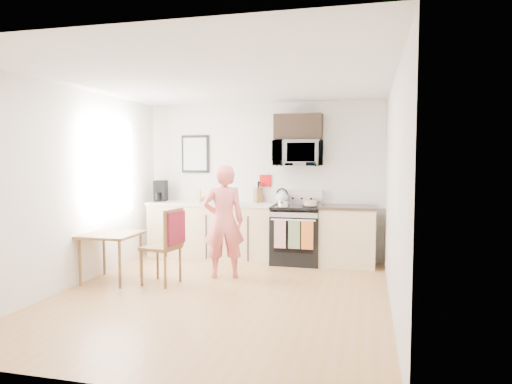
% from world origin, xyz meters
% --- Properties ---
extents(floor, '(4.60, 4.60, 0.00)m').
position_xyz_m(floor, '(0.00, 0.00, 0.00)').
color(floor, '#AD8043').
rests_on(floor, ground).
extents(back_wall, '(4.00, 0.04, 2.60)m').
position_xyz_m(back_wall, '(0.00, 2.30, 1.30)').
color(back_wall, silver).
rests_on(back_wall, floor).
extents(front_wall, '(4.00, 0.04, 2.60)m').
position_xyz_m(front_wall, '(0.00, -2.30, 1.30)').
color(front_wall, silver).
rests_on(front_wall, floor).
extents(left_wall, '(0.04, 4.60, 2.60)m').
position_xyz_m(left_wall, '(-2.00, 0.00, 1.30)').
color(left_wall, silver).
rests_on(left_wall, floor).
extents(right_wall, '(0.04, 4.60, 2.60)m').
position_xyz_m(right_wall, '(2.00, 0.00, 1.30)').
color(right_wall, silver).
rests_on(right_wall, floor).
extents(ceiling, '(4.00, 4.60, 0.04)m').
position_xyz_m(ceiling, '(0.00, 0.00, 2.60)').
color(ceiling, silver).
rests_on(ceiling, back_wall).
extents(window, '(0.06, 1.40, 1.50)m').
position_xyz_m(window, '(-1.96, 0.80, 1.55)').
color(window, silver).
rests_on(window, left_wall).
extents(cabinet_left, '(2.10, 0.60, 0.90)m').
position_xyz_m(cabinet_left, '(-0.80, 2.00, 0.45)').
color(cabinet_left, beige).
rests_on(cabinet_left, floor).
extents(countertop_left, '(2.14, 0.64, 0.04)m').
position_xyz_m(countertop_left, '(-0.80, 2.00, 0.92)').
color(countertop_left, beige).
rests_on(countertop_left, cabinet_left).
extents(cabinet_right, '(0.84, 0.60, 0.90)m').
position_xyz_m(cabinet_right, '(1.43, 2.00, 0.45)').
color(cabinet_right, beige).
rests_on(cabinet_right, floor).
extents(countertop_right, '(0.88, 0.64, 0.04)m').
position_xyz_m(countertop_right, '(1.43, 2.00, 0.92)').
color(countertop_right, black).
rests_on(countertop_right, cabinet_right).
extents(range, '(0.76, 0.70, 1.16)m').
position_xyz_m(range, '(0.63, 1.98, 0.44)').
color(range, black).
rests_on(range, floor).
extents(microwave, '(0.76, 0.51, 0.42)m').
position_xyz_m(microwave, '(0.63, 2.08, 1.76)').
color(microwave, silver).
rests_on(microwave, back_wall).
extents(upper_cabinet, '(0.76, 0.35, 0.40)m').
position_xyz_m(upper_cabinet, '(0.63, 2.12, 2.18)').
color(upper_cabinet, black).
rests_on(upper_cabinet, back_wall).
extents(wall_art, '(0.50, 0.04, 0.65)m').
position_xyz_m(wall_art, '(-1.20, 2.28, 1.75)').
color(wall_art, black).
rests_on(wall_art, back_wall).
extents(wall_trivet, '(0.20, 0.02, 0.20)m').
position_xyz_m(wall_trivet, '(0.05, 2.28, 1.30)').
color(wall_trivet, '#AD0E11').
rests_on(wall_trivet, back_wall).
extents(person, '(0.68, 0.58, 1.59)m').
position_xyz_m(person, '(-0.23, 0.84, 0.80)').
color(person, '#DF3F3D').
rests_on(person, floor).
extents(dining_table, '(0.70, 0.70, 0.66)m').
position_xyz_m(dining_table, '(-1.65, 0.28, 0.58)').
color(dining_table, brown).
rests_on(dining_table, floor).
extents(chair, '(0.53, 0.49, 1.01)m').
position_xyz_m(chair, '(-0.79, 0.30, 0.65)').
color(chair, brown).
rests_on(chair, floor).
extents(knife_block, '(0.18, 0.19, 0.24)m').
position_xyz_m(knife_block, '(-0.06, 2.22, 1.06)').
color(knife_block, brown).
rests_on(knife_block, countertop_left).
extents(utensil_crock, '(0.11, 0.11, 0.32)m').
position_xyz_m(utensil_crock, '(-0.02, 2.22, 1.07)').
color(utensil_crock, '#AD0E11').
rests_on(utensil_crock, countertop_left).
extents(fruit_bowl, '(0.30, 0.30, 0.10)m').
position_xyz_m(fruit_bowl, '(-0.94, 2.12, 0.98)').
color(fruit_bowl, silver).
rests_on(fruit_bowl, countertop_left).
extents(milk_carton, '(0.09, 0.09, 0.22)m').
position_xyz_m(milk_carton, '(-1.04, 1.98, 1.05)').
color(milk_carton, tan).
rests_on(milk_carton, countertop_left).
extents(coffee_maker, '(0.25, 0.32, 0.36)m').
position_xyz_m(coffee_maker, '(-1.75, 2.03, 1.11)').
color(coffee_maker, black).
rests_on(coffee_maker, countertop_left).
extents(bread_bag, '(0.27, 0.13, 0.10)m').
position_xyz_m(bread_bag, '(-0.48, 1.78, 0.99)').
color(bread_bag, tan).
rests_on(bread_bag, countertop_left).
extents(cake, '(0.26, 0.26, 0.08)m').
position_xyz_m(cake, '(0.86, 1.91, 0.96)').
color(cake, black).
rests_on(cake, range).
extents(kettle, '(0.21, 0.21, 0.27)m').
position_xyz_m(kettle, '(0.37, 2.09, 1.04)').
color(kettle, silver).
rests_on(kettle, range).
extents(pot, '(0.18, 0.30, 0.09)m').
position_xyz_m(pot, '(0.46, 1.75, 0.97)').
color(pot, silver).
rests_on(pot, range).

